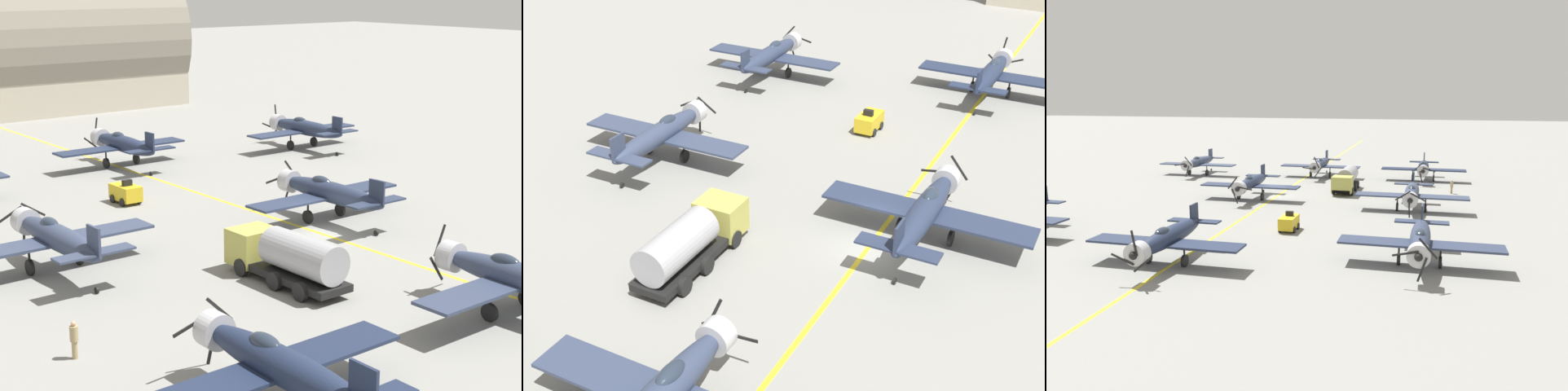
{
  "view_description": "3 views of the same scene",
  "coord_description": "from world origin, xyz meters",
  "views": [
    {
      "loc": [
        -36.72,
        -39.68,
        16.09
      ],
      "look_at": [
        -5.29,
        -0.29,
        3.45
      ],
      "focal_mm": 60.0,
      "sensor_mm": 36.0,
      "label": 1
    },
    {
      "loc": [
        11.45,
        -32.14,
        22.41
      ],
      "look_at": [
        -5.4,
        0.24,
        1.87
      ],
      "focal_mm": 50.0,
      "sensor_mm": 36.0,
      "label": 2
    },
    {
      "loc": [
        -18.41,
        59.04,
        12.54
      ],
      "look_at": [
        -5.35,
        5.57,
        1.5
      ],
      "focal_mm": 35.0,
      "sensor_mm": 36.0,
      "label": 3
    }
  ],
  "objects": [
    {
      "name": "ground_plane",
      "position": [
        0.0,
        0.0,
        0.0
      ],
      "size": [
        400.0,
        400.0,
        0.0
      ],
      "primitive_type": "plane",
      "color": "gray"
    },
    {
      "name": "hangar",
      "position": [
        9.9,
        64.52,
        7.29
      ],
      "size": [
        33.76,
        20.94,
        20.94
      ],
      "color": "#B2A893",
      "rests_on": "ground"
    },
    {
      "name": "ground_crew_walking",
      "position": [
        -21.21,
        -7.3,
        0.95
      ],
      "size": [
        0.38,
        0.38,
        1.73
      ],
      "color": "tan",
      "rests_on": "ground"
    },
    {
      "name": "airplane_mid_center",
      "position": [
        2.46,
        2.11,
        2.01
      ],
      "size": [
        12.0,
        9.98,
        3.65
      ],
      "rotation": [
        0.0,
        0.0,
        0.2
      ],
      "color": "#263049",
      "rests_on": "ground"
    },
    {
      "name": "airplane_near_center",
      "position": [
        -2.16,
        -16.26,
        2.01
      ],
      "size": [
        12.0,
        9.98,
        3.68
      ],
      "rotation": [
        0.0,
        0.0,
        0.02
      ],
      "color": "#303A54",
      "rests_on": "ground"
    },
    {
      "name": "airplane_mid_left",
      "position": [
        -16.63,
        3.85,
        2.01
      ],
      "size": [
        12.0,
        9.98,
        3.65
      ],
      "rotation": [
        0.0,
        0.0,
        0.25
      ],
      "color": "#323C55",
      "rests_on": "ground"
    },
    {
      "name": "airplane_near_left",
      "position": [
        -17.48,
        -16.55,
        2.01
      ],
      "size": [
        12.0,
        9.98,
        3.65
      ],
      "rotation": [
        0.0,
        0.0,
        -0.19
      ],
      "color": "#1C2640",
      "rests_on": "ground"
    },
    {
      "name": "taxiway_stripe",
      "position": [
        0.0,
        0.0,
        0.0
      ],
      "size": [
        0.3,
        160.0,
        0.01
      ],
      "primitive_type": "cube",
      "color": "yellow",
      "rests_on": "ground"
    },
    {
      "name": "airplane_far_center",
      "position": [
        0.37,
        26.08,
        2.01
      ],
      "size": [
        12.0,
        9.98,
        3.79
      ],
      "rotation": [
        0.0,
        0.0,
        0.3
      ],
      "color": "#202A44",
      "rests_on": "ground"
    },
    {
      "name": "tow_tractor",
      "position": [
        -5.87,
        14.87,
        0.79
      ],
      "size": [
        1.57,
        2.6,
        1.79
      ],
      "color": "gold",
      "rests_on": "ground"
    },
    {
      "name": "fuel_tanker",
      "position": [
        -7.84,
        -5.68,
        1.51
      ],
      "size": [
        2.68,
        8.0,
        2.98
      ],
      "color": "black",
      "rests_on": "ground"
    },
    {
      "name": "airplane_far_right",
      "position": [
        18.29,
        22.45,
        2.01
      ],
      "size": [
        12.0,
        9.98,
        3.8
      ],
      "rotation": [
        0.0,
        0.0,
        -0.14
      ],
      "color": "#252F48",
      "rests_on": "ground"
    }
  ]
}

